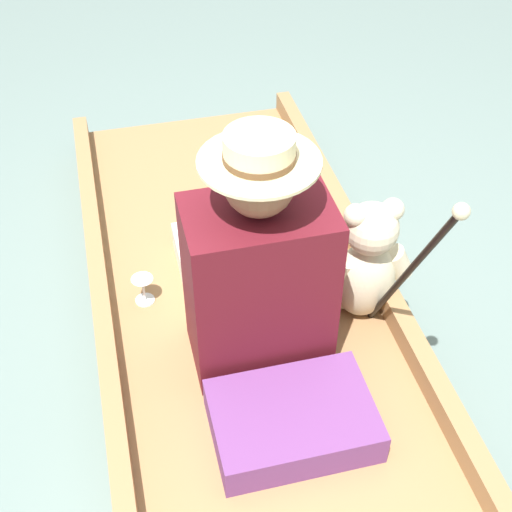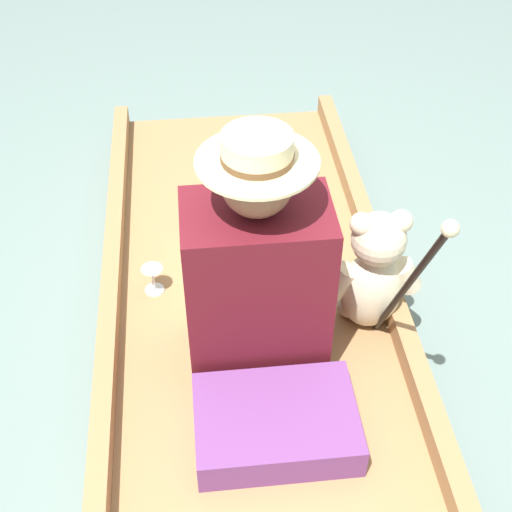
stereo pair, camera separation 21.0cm
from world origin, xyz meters
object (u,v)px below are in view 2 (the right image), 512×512
teddy_bear (373,273)px  seated_person (255,270)px  walking_cane (413,277)px  wine_glass (153,275)px

teddy_bear → seated_person: bearing=-176.4°
seated_person → teddy_bear: bearing=7.5°
seated_person → walking_cane: size_ratio=1.06×
seated_person → teddy_bear: size_ratio=1.73×
teddy_bear → wine_glass: (-0.71, 0.22, -0.14)m
seated_person → walking_cane: 0.49m
teddy_bear → walking_cane: 0.35m
walking_cane → wine_glass: bearing=147.1°
seated_person → walking_cane: (0.41, -0.24, 0.15)m
walking_cane → teddy_bear: bearing=95.7°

